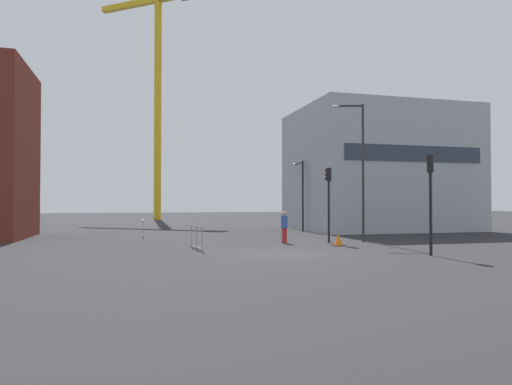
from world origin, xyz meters
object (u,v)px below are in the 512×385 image
at_px(streetlamp_tall, 359,161).
at_px(traffic_light_near, 430,188).
at_px(traffic_light_verge, 329,192).
at_px(construction_crane, 157,79).
at_px(pedestrian_walking, 284,225).
at_px(traffic_cone_on_verge, 338,240).
at_px(streetlamp_short, 301,188).

relative_size(streetlamp_tall, traffic_light_near, 1.86).
xyz_separation_m(streetlamp_tall, traffic_light_verge, (-1.88, -0.08, -1.75)).
bearing_deg(traffic_light_near, streetlamp_tall, 86.91).
relative_size(construction_crane, pedestrian_walking, 16.75).
bearing_deg(traffic_cone_on_verge, streetlamp_tall, 40.59).
distance_m(traffic_light_verge, traffic_light_near, 6.83).
bearing_deg(construction_crane, traffic_cone_on_verge, -79.45).
height_order(streetlamp_tall, traffic_cone_on_verge, streetlamp_tall).
height_order(traffic_light_near, traffic_cone_on_verge, traffic_light_near).
bearing_deg(traffic_light_verge, streetlamp_short, 77.89).
xyz_separation_m(traffic_light_verge, traffic_cone_on_verge, (-0.29, -1.78, -2.42)).
bearing_deg(streetlamp_tall, traffic_cone_on_verge, -139.41).
distance_m(streetlamp_tall, pedestrian_walking, 5.52).
xyz_separation_m(construction_crane, traffic_light_near, (8.78, -42.35, -14.84)).
bearing_deg(traffic_cone_on_verge, streetlamp_short, 78.36).
bearing_deg(construction_crane, traffic_light_verge, -78.50).
xyz_separation_m(construction_crane, traffic_cone_on_verge, (6.98, -37.47, -17.30)).
height_order(traffic_light_near, pedestrian_walking, traffic_light_near).
distance_m(traffic_light_verge, traffic_cone_on_verge, 3.02).
distance_m(streetlamp_tall, streetlamp_short, 9.47).
distance_m(construction_crane, traffic_light_verge, 39.34).
distance_m(traffic_light_near, traffic_cone_on_verge, 5.76).
xyz_separation_m(streetlamp_tall, streetlamp_short, (0.15, 9.39, -1.20)).
height_order(streetlamp_tall, pedestrian_walking, streetlamp_tall).
distance_m(streetlamp_tall, traffic_light_verge, 2.57).
xyz_separation_m(construction_crane, streetlamp_tall, (9.14, -35.61, -13.13)).
relative_size(traffic_light_verge, traffic_light_near, 0.98).
bearing_deg(traffic_light_near, construction_crane, 101.71).
distance_m(streetlamp_short, pedestrian_walking, 10.44).
height_order(streetlamp_short, pedestrian_walking, streetlamp_short).
bearing_deg(traffic_cone_on_verge, construction_crane, 100.55).
distance_m(construction_crane, streetlamp_short, 31.29).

